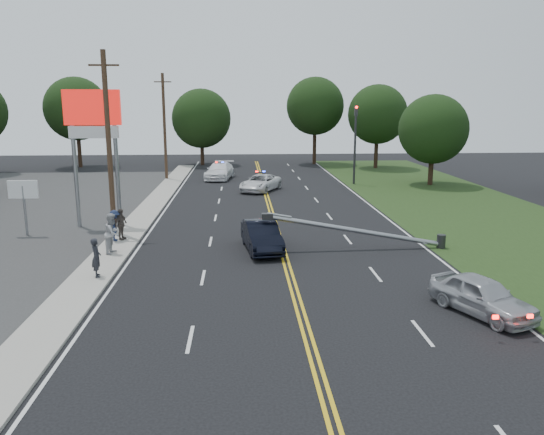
{
  "coord_description": "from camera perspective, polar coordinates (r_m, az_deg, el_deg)",
  "views": [
    {
      "loc": [
        -2.07,
        -17.51,
        7.21
      ],
      "look_at": [
        -0.53,
        8.03,
        1.7
      ],
      "focal_mm": 35.0,
      "sensor_mm": 36.0,
      "label": 1
    }
  ],
  "objects": [
    {
      "name": "tree_8",
      "position": [
        61.69,
        11.29,
        10.82
      ],
      "size": [
        6.63,
        6.63,
        9.35
      ],
      "color": "black",
      "rests_on": "ground"
    },
    {
      "name": "tree_9",
      "position": [
        49.83,
        16.97,
        9.07
      ],
      "size": [
        6.13,
        6.13,
        8.06
      ],
      "color": "black",
      "rests_on": "ground"
    },
    {
      "name": "waiting_sedan",
      "position": [
        19.99,
        21.67,
        -7.83
      ],
      "size": [
        3.06,
        4.27,
        1.35
      ],
      "primitive_type": "imported",
      "rotation": [
        0.0,
        0.0,
        0.42
      ],
      "color": "#A9ABB1",
      "rests_on": "ground"
    },
    {
      "name": "tree_5",
      "position": [
        65.13,
        -20.31,
        10.91
      ],
      "size": [
        7.12,
        7.12,
        10.2
      ],
      "color": "black",
      "rests_on": "ground"
    },
    {
      "name": "bystander_d",
      "position": [
        29.17,
        -15.94,
        -0.7
      ],
      "size": [
        0.74,
        1.06,
        1.67
      ],
      "primitive_type": "imported",
      "rotation": [
        0.0,
        0.0,
        1.2
      ],
      "color": "#564B44",
      "rests_on": "sidewalk"
    },
    {
      "name": "utility_pole_far",
      "position": [
        52.04,
        -11.49,
        9.57
      ],
      "size": [
        1.6,
        0.28,
        10.0
      ],
      "color": "#382619",
      "rests_on": "ground"
    },
    {
      "name": "pylon_sign",
      "position": [
        32.64,
        -18.68,
        9.4
      ],
      "size": [
        3.2,
        0.35,
        8.0
      ],
      "color": "gray",
      "rests_on": "ground"
    },
    {
      "name": "bystander_b",
      "position": [
        26.65,
        -16.79,
        -1.63
      ],
      "size": [
        0.88,
        1.06,
        1.96
      ],
      "primitive_type": "imported",
      "rotation": [
        0.0,
        0.0,
        1.41
      ],
      "color": "#A6A7AB",
      "rests_on": "sidewalk"
    },
    {
      "name": "centerline_yellow",
      "position": [
        28.51,
        0.82,
        -2.47
      ],
      "size": [
        0.36,
        80.0,
        0.0
      ],
      "primitive_type": "cube",
      "color": "gold",
      "rests_on": "ground"
    },
    {
      "name": "bystander_a",
      "position": [
        23.28,
        -18.38,
        -4.1
      ],
      "size": [
        0.55,
        0.69,
        1.65
      ],
      "primitive_type": "imported",
      "rotation": [
        0.0,
        0.0,
        1.87
      ],
      "color": "#222329",
      "rests_on": "sidewalk"
    },
    {
      "name": "ground",
      "position": [
        19.05,
        3.09,
        -10.11
      ],
      "size": [
        120.0,
        120.0,
        0.0
      ],
      "primitive_type": "plane",
      "color": "black",
      "rests_on": "ground"
    },
    {
      "name": "small_sign",
      "position": [
        32.2,
        -25.17,
        2.28
      ],
      "size": [
        1.6,
        0.14,
        3.1
      ],
      "color": "gray",
      "rests_on": "ground"
    },
    {
      "name": "traffic_signal",
      "position": [
        48.71,
        8.94,
        8.47
      ],
      "size": [
        0.28,
        0.41,
        7.05
      ],
      "color": "#2D2D30",
      "rests_on": "ground"
    },
    {
      "name": "grass_verge",
      "position": [
        32.42,
        25.37,
        -1.88
      ],
      "size": [
        12.0,
        80.0,
        0.01
      ],
      "primitive_type": "cube",
      "color": "#1F3414",
      "rests_on": "ground"
    },
    {
      "name": "sidewalk",
      "position": [
        29.12,
        -15.91,
        -2.54
      ],
      "size": [
        1.8,
        70.0,
        0.12
      ],
      "primitive_type": "cube",
      "color": "#9C978D",
      "rests_on": "ground"
    },
    {
      "name": "tree_7",
      "position": [
        64.95,
        4.66,
        11.85
      ],
      "size": [
        6.87,
        6.87,
        10.36
      ],
      "color": "black",
      "rests_on": "ground"
    },
    {
      "name": "emergency_a",
      "position": [
        44.67,
        -1.26,
        3.74
      ],
      "size": [
        4.11,
        5.36,
        1.35
      ],
      "primitive_type": "imported",
      "rotation": [
        0.0,
        0.0,
        -0.44
      ],
      "color": "white",
      "rests_on": "ground"
    },
    {
      "name": "emergency_b",
      "position": [
        52.05,
        -5.66,
        5.02
      ],
      "size": [
        3.07,
        5.8,
        1.6
      ],
      "primitive_type": "imported",
      "rotation": [
        0.0,
        0.0,
        -0.16
      ],
      "color": "white",
      "rests_on": "ground"
    },
    {
      "name": "bystander_c",
      "position": [
        29.03,
        -16.55,
        -0.83
      ],
      "size": [
        0.83,
        1.17,
        1.64
      ],
      "primitive_type": "imported",
      "rotation": [
        0.0,
        0.0,
        1.8
      ],
      "color": "#1A2441",
      "rests_on": "sidewalk"
    },
    {
      "name": "tree_6",
      "position": [
        64.16,
        -7.61,
        10.51
      ],
      "size": [
        6.94,
        6.94,
        8.96
      ],
      "color": "black",
      "rests_on": "ground"
    },
    {
      "name": "utility_pole_mid",
      "position": [
        30.43,
        -17.15,
        7.61
      ],
      "size": [
        1.6,
        0.28,
        10.0
      ],
      "color": "#382619",
      "rests_on": "ground"
    },
    {
      "name": "fallen_streetlight",
      "position": [
        27.01,
        10.04,
        -1.51
      ],
      "size": [
        9.36,
        0.44,
        1.91
      ],
      "color": "#2D2D30",
      "rests_on": "ground"
    },
    {
      "name": "crashed_sedan",
      "position": [
        26.47,
        -1.12,
        -2.02
      ],
      "size": [
        2.12,
        4.6,
        1.46
      ],
      "primitive_type": "imported",
      "rotation": [
        0.0,
        0.0,
        0.13
      ],
      "color": "black",
      "rests_on": "ground"
    }
  ]
}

